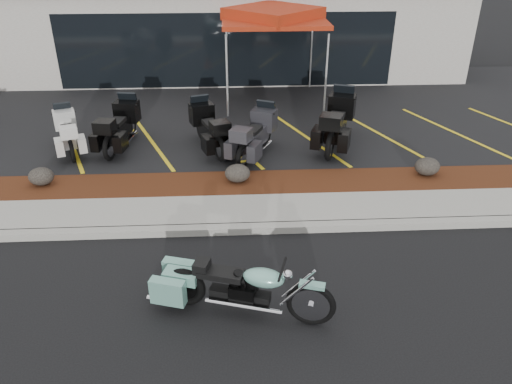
{
  "coord_description": "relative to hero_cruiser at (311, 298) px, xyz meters",
  "views": [
    {
      "loc": [
        0.09,
        -7.61,
        5.51
      ],
      "look_at": [
        0.56,
        1.2,
        0.75
      ],
      "focal_mm": 35.0,
      "sensor_mm": 36.0,
      "label": 1
    }
  ],
  "objects": [
    {
      "name": "touring_white",
      "position": [
        -5.68,
        7.31,
        0.21
      ],
      "size": [
        1.39,
        2.1,
        1.14
      ],
      "primitive_type": null,
      "rotation": [
        0.0,
        0.0,
        1.93
      ],
      "color": "silver",
      "rests_on": "upper_lot"
    },
    {
      "name": "touring_black_front",
      "position": [
        -3.99,
        7.63,
        0.29
      ],
      "size": [
        1.21,
        2.34,
        1.3
      ],
      "primitive_type": null,
      "rotation": [
        0.0,
        0.0,
        1.4
      ],
      "color": "black",
      "rests_on": "upper_lot"
    },
    {
      "name": "upper_lot",
      "position": [
        -1.24,
        9.99,
        -0.43
      ],
      "size": [
        26.0,
        9.6,
        0.15
      ],
      "primitive_type": "cube",
      "color": "black",
      "rests_on": "ground"
    },
    {
      "name": "touring_black_rear",
      "position": [
        1.99,
        7.47,
        0.37
      ],
      "size": [
        1.79,
        2.7,
        1.47
      ],
      "primitive_type": null,
      "rotation": [
        0.0,
        0.0,
        1.21
      ],
      "color": "black",
      "rests_on": "upper_lot"
    },
    {
      "name": "hero_cruiser",
      "position": [
        0.0,
        0.0,
        0.0
      ],
      "size": [
        2.98,
        1.53,
        1.02
      ],
      "primitive_type": null,
      "rotation": [
        0.0,
        0.0,
        -0.29
      ],
      "color": "#6EAC9B",
      "rests_on": "ground"
    },
    {
      "name": "sidewalk",
      "position": [
        -1.24,
        3.39,
        -0.43
      ],
      "size": [
        24.0,
        1.2,
        0.15
      ],
      "primitive_type": "cube",
      "color": "gray",
      "rests_on": "ground"
    },
    {
      "name": "traffic_cone",
      "position": [
        -2.05,
        9.19,
        -0.11
      ],
      "size": [
        0.38,
        0.38,
        0.5
      ],
      "primitive_type": "cone",
      "rotation": [
        0.0,
        0.0,
        0.07
      ],
      "color": "red",
      "rests_on": "upper_lot"
    },
    {
      "name": "boulder_left",
      "position": [
        -5.57,
        4.73,
        -0.14
      ],
      "size": [
        0.58,
        0.48,
        0.41
      ],
      "primitive_type": "ellipsoid",
      "color": "black",
      "rests_on": "mulch_bed"
    },
    {
      "name": "boulder_right",
      "position": [
        3.53,
        4.77,
        -0.14
      ],
      "size": [
        0.6,
        0.5,
        0.43
      ],
      "primitive_type": "ellipsoid",
      "color": "black",
      "rests_on": "mulch_bed"
    },
    {
      "name": "touring_grey",
      "position": [
        -0.22,
        6.79,
        0.28
      ],
      "size": [
        1.68,
        2.34,
        1.28
      ],
      "primitive_type": null,
      "rotation": [
        0.0,
        0.0,
        1.14
      ],
      "color": "#2B2A2F",
      "rests_on": "upper_lot"
    },
    {
      "name": "curb",
      "position": [
        -1.24,
        2.69,
        -0.43
      ],
      "size": [
        24.0,
        0.25,
        0.15
      ],
      "primitive_type": "cube",
      "color": "gray",
      "rests_on": "ground"
    },
    {
      "name": "popup_canopy",
      "position": [
        0.28,
        10.72,
        2.4
      ],
      "size": [
        3.75,
        3.75,
        3.04
      ],
      "rotation": [
        0.0,
        0.0,
        0.17
      ],
      "color": "silver",
      "rests_on": "upper_lot"
    },
    {
      "name": "dealership_building",
      "position": [
        -1.24,
        16.26,
        1.5
      ],
      "size": [
        18.0,
        8.16,
        4.0
      ],
      "color": "#9A958B",
      "rests_on": "ground"
    },
    {
      "name": "boulder_mid",
      "position": [
        -1.03,
        4.64,
        -0.14
      ],
      "size": [
        0.6,
        0.5,
        0.42
      ],
      "primitive_type": "ellipsoid",
      "color": "black",
      "rests_on": "mulch_bed"
    },
    {
      "name": "touring_black_mid",
      "position": [
        -1.99,
        7.35,
        0.28
      ],
      "size": [
        1.54,
        2.36,
        1.28
      ],
      "primitive_type": null,
      "rotation": [
        0.0,
        0.0,
        1.92
      ],
      "color": "black",
      "rests_on": "upper_lot"
    },
    {
      "name": "mulch_bed",
      "position": [
        -1.24,
        4.59,
        -0.43
      ],
      "size": [
        24.0,
        1.2,
        0.16
      ],
      "primitive_type": "cube",
      "color": "#32180B",
      "rests_on": "ground"
    },
    {
      "name": "ground",
      "position": [
        -1.24,
        1.79,
        -0.51
      ],
      "size": [
        90.0,
        90.0,
        0.0
      ],
      "primitive_type": "plane",
      "color": "black",
      "rests_on": "ground"
    }
  ]
}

